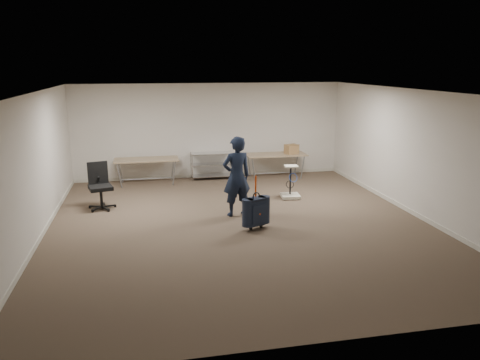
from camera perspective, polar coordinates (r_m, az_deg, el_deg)
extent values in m
plane|color=#4D3B2E|center=(10.05, -0.01, -5.43)|extent=(9.00, 9.00, 0.00)
plane|color=beige|center=(14.05, -3.69, 6.00)|extent=(8.00, 0.00, 8.00)
plane|color=beige|center=(5.50, 9.47, -6.80)|extent=(8.00, 0.00, 8.00)
plane|color=beige|center=(9.72, -23.80, 1.28)|extent=(0.00, 9.00, 9.00)
plane|color=beige|center=(11.17, 20.57, 3.09)|extent=(0.00, 9.00, 9.00)
plane|color=silver|center=(9.49, -0.01, 10.73)|extent=(8.00, 8.00, 0.00)
cube|color=beige|center=(14.29, -3.60, 0.63)|extent=(8.00, 0.02, 0.10)
cube|color=beige|center=(10.07, -23.00, -6.23)|extent=(0.02, 9.00, 0.10)
cube|color=beige|center=(11.47, 19.96, -3.55)|extent=(0.02, 9.00, 0.10)
cube|color=#8E7357|center=(13.49, -11.34, 2.47)|extent=(1.80, 0.75, 0.03)
cylinder|color=gray|center=(13.61, -11.23, 0.15)|extent=(1.50, 0.02, 0.02)
cylinder|color=gray|center=(13.30, -14.49, 0.52)|extent=(0.13, 0.04, 0.69)
cylinder|color=gray|center=(13.30, -8.03, 0.83)|extent=(0.13, 0.04, 0.69)
cylinder|color=gray|center=(13.88, -14.38, 1.08)|extent=(0.13, 0.04, 0.69)
cylinder|color=gray|center=(13.88, -8.19, 1.37)|extent=(0.13, 0.04, 0.69)
cube|color=#8E7357|center=(14.02, 4.39, 3.12)|extent=(1.80, 0.75, 0.03)
cylinder|color=gray|center=(14.13, 4.35, 0.88)|extent=(1.50, 0.02, 0.02)
cylinder|color=gray|center=(13.62, 1.67, 1.27)|extent=(0.13, 0.04, 0.69)
cylinder|color=gray|center=(14.03, 7.65, 1.53)|extent=(0.13, 0.04, 0.69)
cylinder|color=gray|center=(14.19, 1.12, 1.79)|extent=(0.13, 0.04, 0.69)
cylinder|color=gray|center=(14.59, 6.88, 2.03)|extent=(0.13, 0.04, 0.69)
cylinder|color=silver|center=(13.64, -5.82, 1.45)|extent=(0.02, 0.02, 0.80)
cylinder|color=silver|center=(13.81, -0.86, 1.67)|extent=(0.02, 0.02, 0.80)
cylinder|color=silver|center=(14.08, -6.01, 1.84)|extent=(0.02, 0.02, 0.80)
cylinder|color=silver|center=(14.24, -1.20, 2.05)|extent=(0.02, 0.02, 0.80)
cube|color=silver|center=(14.00, -3.44, 0.56)|extent=(1.20, 0.45, 0.02)
cube|color=silver|center=(13.92, -3.46, 1.96)|extent=(1.20, 0.45, 0.02)
cube|color=silver|center=(13.86, -3.48, 3.29)|extent=(1.20, 0.45, 0.01)
imported|color=black|center=(10.40, -0.42, 0.44)|extent=(0.73, 0.56, 1.81)
cube|color=black|center=(9.64, 1.97, -3.81)|extent=(0.47, 0.38, 0.57)
cube|color=black|center=(9.75, 1.88, -5.46)|extent=(0.41, 0.30, 0.03)
cylinder|color=black|center=(9.68, 1.32, -5.94)|extent=(0.05, 0.08, 0.08)
cylinder|color=black|center=(9.83, 2.58, -5.65)|extent=(0.05, 0.08, 0.08)
torus|color=black|center=(9.55, 1.99, -2.00)|extent=(0.18, 0.09, 0.18)
cube|color=#DE410B|center=(9.51, 1.92, -0.76)|extent=(0.04, 0.02, 0.44)
cylinder|color=black|center=(11.56, -16.48, -3.15)|extent=(0.66, 0.66, 0.10)
cylinder|color=black|center=(11.49, -16.55, -2.07)|extent=(0.07, 0.07, 0.44)
cube|color=black|center=(11.43, -16.64, -0.89)|extent=(0.62, 0.62, 0.09)
cube|color=black|center=(11.59, -16.95, 0.87)|extent=(0.47, 0.18, 0.53)
cube|color=beige|center=(12.04, 6.15, -1.94)|extent=(0.51, 0.51, 0.07)
cylinder|color=black|center=(11.83, 5.57, -2.40)|extent=(0.06, 0.06, 0.04)
cylinder|color=black|center=(11.98, 6.14, -0.01)|extent=(0.05, 0.05, 0.74)
cube|color=beige|center=(11.85, 6.25, 1.67)|extent=(0.35, 0.31, 0.04)
torus|color=blue|center=(11.86, 6.54, 0.30)|extent=(0.25, 0.12, 0.23)
cube|color=#A5754C|center=(14.07, 6.30, 3.76)|extent=(0.44, 0.38, 0.28)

